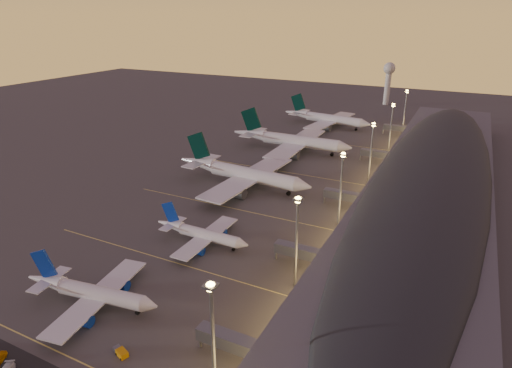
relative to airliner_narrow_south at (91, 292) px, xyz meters
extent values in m
plane|color=#3E3C39|center=(6.28, 29.72, -3.45)|extent=(700.00, 700.00, 0.00)
cylinder|color=silver|center=(3.21, 0.48, 0.06)|extent=(23.40, 7.33, 3.93)
cone|color=silver|center=(16.46, 2.48, 0.06)|extent=(4.27, 4.44, 3.93)
cone|color=silver|center=(-13.36, -2.01, 0.55)|extent=(10.89, 5.44, 3.93)
cube|color=silver|center=(2.10, 0.32, -0.63)|extent=(11.56, 33.71, 0.43)
cylinder|color=navy|center=(1.75, 7.63, -1.95)|extent=(5.59, 3.69, 2.95)
cylinder|color=navy|center=(3.92, -6.77, -1.95)|extent=(5.59, 3.69, 2.95)
cube|color=navy|center=(-12.84, -1.94, 5.64)|extent=(7.20, 1.66, 8.52)
cube|color=silver|center=(-12.10, -1.83, 1.14)|extent=(5.46, 12.33, 0.28)
cylinder|color=black|center=(12.79, 1.93, -2.68)|extent=(0.36, 0.36, 1.55)
cylinder|color=black|center=(12.79, 1.93, -2.90)|extent=(1.19, 0.84, 1.10)
cylinder|color=black|center=(0.96, 2.93, -2.68)|extent=(0.36, 0.36, 1.55)
cylinder|color=black|center=(0.96, 2.93, -2.90)|extent=(1.19, 0.84, 1.10)
cylinder|color=black|center=(1.78, -2.51, -2.68)|extent=(0.36, 0.36, 1.55)
cylinder|color=black|center=(1.78, -2.51, -2.90)|extent=(1.19, 0.84, 1.10)
cylinder|color=silver|center=(10.25, 38.13, -0.31)|extent=(20.62, 3.58, 3.51)
cone|color=silver|center=(22.22, 38.09, -0.31)|extent=(3.34, 3.52, 3.51)
cone|color=silver|center=(-4.71, 38.18, 0.12)|extent=(9.32, 3.54, 3.51)
cube|color=silver|center=(9.25, 38.13, -0.93)|extent=(6.08, 29.56, 0.39)
cylinder|color=navy|center=(9.94, 44.63, -2.11)|extent=(4.66, 2.65, 2.63)
cylinder|color=navy|center=(9.90, 31.63, -2.11)|extent=(4.66, 2.65, 2.63)
cube|color=navy|center=(-4.24, 38.18, 4.67)|extent=(6.43, 0.55, 7.61)
cube|color=silver|center=(-3.58, 38.18, 0.65)|extent=(3.36, 10.65, 0.25)
cylinder|color=black|center=(18.90, 38.10, -2.76)|extent=(0.28, 0.28, 1.38)
cylinder|color=black|center=(18.90, 38.10, -2.96)|extent=(0.98, 0.62, 0.98)
cylinder|color=black|center=(8.60, 40.59, -2.76)|extent=(0.28, 0.28, 1.38)
cylinder|color=black|center=(8.60, 40.59, -2.96)|extent=(0.98, 0.62, 0.98)
cylinder|color=black|center=(8.58, 35.68, -2.76)|extent=(0.28, 0.28, 1.38)
cylinder|color=black|center=(8.58, 35.68, -2.96)|extent=(0.98, 0.62, 0.98)
cylinder|color=silver|center=(1.04, 86.43, 1.89)|extent=(39.58, 8.71, 5.94)
cone|color=silver|center=(23.78, 84.80, 1.89)|extent=(6.74, 6.37, 5.94)
cone|color=silver|center=(-27.38, 88.45, 2.63)|extent=(18.11, 7.18, 5.94)
cube|color=silver|center=(-0.86, 86.56, 0.85)|extent=(15.45, 58.05, 0.65)
cylinder|color=slate|center=(1.31, 99.06, -1.15)|extent=(9.16, 5.07, 4.45)
cylinder|color=slate|center=(-0.49, 73.88, -1.15)|extent=(9.16, 5.07, 4.45)
cube|color=black|center=(-26.50, 88.39, 10.30)|extent=(11.74, 1.72, 13.17)
cube|color=silver|center=(-25.24, 88.30, 3.52)|extent=(7.79, 21.06, 0.42)
cylinder|color=black|center=(17.49, 85.25, -2.27)|extent=(0.51, 0.51, 2.37)
cylinder|color=black|center=(17.49, 85.25, -2.62)|extent=(1.73, 1.15, 1.66)
cylinder|color=black|center=(-1.82, 90.80, -2.27)|extent=(0.51, 0.51, 2.37)
cylinder|color=black|center=(-1.82, 90.80, -2.62)|extent=(1.73, 1.15, 1.66)
cylinder|color=black|center=(-2.41, 82.51, -2.27)|extent=(0.51, 0.51, 2.37)
cylinder|color=black|center=(-2.41, 82.51, -2.62)|extent=(1.73, 1.15, 1.66)
cylinder|color=silver|center=(0.75, 141.56, 2.09)|extent=(40.81, 6.53, 6.16)
cone|color=silver|center=(24.41, 141.78, 2.09)|extent=(6.63, 6.22, 6.16)
cone|color=silver|center=(-28.83, 141.30, 2.86)|extent=(18.46, 6.33, 6.16)
cube|color=silver|center=(-1.23, 141.55, 1.01)|extent=(12.37, 59.68, 0.68)
cylinder|color=slate|center=(-0.03, 154.66, -1.07)|extent=(9.24, 4.70, 4.62)
cylinder|color=slate|center=(0.21, 128.45, -1.07)|extent=(9.24, 4.70, 4.62)
cube|color=black|center=(-27.91, 141.31, 10.82)|extent=(12.16, 1.03, 13.68)
cube|color=silver|center=(-26.60, 141.32, 3.79)|extent=(6.77, 21.50, 0.43)
cylinder|color=black|center=(17.86, 141.72, -2.22)|extent=(0.50, 0.50, 2.47)
cylinder|color=black|center=(17.86, 141.72, -2.59)|extent=(1.74, 1.09, 1.73)
cylinder|color=black|center=(-2.58, 145.85, -2.22)|extent=(0.50, 0.50, 2.47)
cylinder|color=black|center=(-2.58, 145.85, -2.59)|extent=(1.74, 1.09, 1.73)
cylinder|color=black|center=(-2.50, 137.22, -2.22)|extent=(0.50, 0.50, 2.47)
cylinder|color=black|center=(-2.50, 137.22, -2.59)|extent=(1.74, 1.09, 1.73)
cylinder|color=silver|center=(0.63, 200.00, 1.56)|extent=(37.26, 10.75, 5.57)
cone|color=silver|center=(21.81, 196.96, 1.56)|extent=(6.67, 6.36, 5.57)
cone|color=silver|center=(-25.84, 203.80, 2.26)|extent=(17.26, 7.88, 5.57)
cube|color=silver|center=(-1.13, 200.25, 0.59)|extent=(18.23, 54.83, 0.61)
cylinder|color=slate|center=(1.73, 211.81, -1.29)|extent=(8.83, 5.32, 4.18)
cylinder|color=slate|center=(-1.64, 188.36, -1.29)|extent=(8.83, 5.32, 4.18)
cube|color=black|center=(-25.02, 203.68, 9.45)|extent=(11.00, 2.39, 12.36)
cube|color=silver|center=(-23.84, 203.51, 3.09)|extent=(8.64, 20.04, 0.39)
cylinder|color=black|center=(15.95, 197.80, -2.34)|extent=(0.50, 0.50, 2.23)
cylinder|color=black|center=(15.95, 197.80, -2.67)|extent=(1.68, 1.19, 1.56)
cylinder|color=black|center=(-1.76, 204.28, -2.34)|extent=(0.50, 0.50, 2.23)
cylinder|color=black|center=(-1.76, 204.28, -2.67)|extent=(1.68, 1.19, 1.56)
cylinder|color=black|center=(-2.86, 196.56, -2.34)|extent=(0.50, 0.50, 2.23)
cylinder|color=black|center=(-2.86, 196.56, -2.67)|extent=(1.68, 1.19, 1.56)
cube|color=#4F5055|center=(68.28, 102.22, 2.55)|extent=(40.00, 255.00, 12.00)
ellipsoid|color=black|center=(68.28, 102.22, 8.55)|extent=(39.00, 253.00, 10.92)
cube|color=#EEB251|center=(48.08, 102.22, 1.55)|extent=(0.40, 244.80, 8.00)
cube|color=slate|center=(40.28, -0.28, 1.05)|extent=(16.00, 3.20, 3.00)
cylinder|color=slate|center=(32.28, -0.28, -1.25)|extent=(0.70, 0.70, 4.40)
cube|color=slate|center=(40.28, 39.72, 1.05)|extent=(16.00, 3.20, 3.00)
cylinder|color=slate|center=(32.28, 39.72, -1.25)|extent=(0.70, 0.70, 4.40)
cube|color=slate|center=(40.28, 84.72, 1.05)|extent=(16.00, 3.20, 3.00)
cylinder|color=slate|center=(32.28, 84.72, -1.25)|extent=(0.70, 0.70, 4.40)
cube|color=slate|center=(40.28, 141.72, 1.05)|extent=(16.00, 3.20, 3.00)
cylinder|color=slate|center=(32.28, 141.72, -1.25)|extent=(0.70, 0.70, 4.40)
cube|color=slate|center=(40.28, 197.72, 1.05)|extent=(16.00, 3.20, 3.00)
cylinder|color=slate|center=(32.28, 197.72, -1.25)|extent=(0.70, 0.70, 4.40)
cylinder|color=slate|center=(42.28, -10.28, 9.05)|extent=(0.70, 0.70, 25.00)
cube|color=slate|center=(42.28, -10.28, 21.75)|extent=(2.20, 2.20, 0.50)
sphere|color=#F4C44F|center=(42.28, -10.28, 21.55)|extent=(1.80, 1.80, 1.80)
cylinder|color=slate|center=(42.28, 29.72, 9.05)|extent=(0.70, 0.70, 25.00)
cube|color=slate|center=(42.28, 29.72, 21.75)|extent=(2.20, 2.20, 0.50)
sphere|color=#F4C44F|center=(42.28, 29.72, 21.55)|extent=(1.80, 1.80, 1.80)
cylinder|color=slate|center=(42.28, 69.72, 9.05)|extent=(0.70, 0.70, 25.00)
cube|color=slate|center=(42.28, 69.72, 21.75)|extent=(2.20, 2.20, 0.50)
sphere|color=#F4C44F|center=(42.28, 69.72, 21.55)|extent=(1.80, 1.80, 1.80)
cylinder|color=slate|center=(42.28, 114.72, 9.05)|extent=(0.70, 0.70, 25.00)
cube|color=slate|center=(42.28, 114.72, 21.75)|extent=(2.20, 2.20, 0.50)
sphere|color=#F4C44F|center=(42.28, 114.72, 21.55)|extent=(1.80, 1.80, 1.80)
cylinder|color=slate|center=(42.28, 159.72, 9.05)|extent=(0.70, 0.70, 25.00)
cube|color=slate|center=(42.28, 159.72, 21.75)|extent=(2.20, 2.20, 0.50)
sphere|color=#F4C44F|center=(42.28, 159.72, 21.55)|extent=(1.80, 1.80, 1.80)
cylinder|color=slate|center=(42.28, 204.72, 9.05)|extent=(0.70, 0.70, 25.00)
cube|color=slate|center=(42.28, 204.72, 21.75)|extent=(2.20, 2.20, 0.50)
sphere|color=#F4C44F|center=(42.28, 204.72, 21.55)|extent=(1.80, 1.80, 1.80)
cylinder|color=silver|center=(16.28, 289.72, 9.55)|extent=(4.40, 4.40, 26.00)
sphere|color=silver|center=(16.28, 289.72, 24.55)|extent=(9.00, 9.00, 9.00)
cube|color=#D8C659|center=(6.28, -15.28, -3.45)|extent=(90.00, 0.36, 0.00)
cube|color=#D8C659|center=(6.28, 24.72, -3.45)|extent=(90.00, 0.36, 0.00)
cube|color=#D8C659|center=(6.28, 64.72, -3.45)|extent=(90.00, 0.36, 0.00)
cube|color=#D8C659|center=(6.28, 109.72, -3.45)|extent=(90.00, 0.36, 0.00)
cube|color=#D8C659|center=(6.28, 164.72, -3.45)|extent=(90.00, 0.36, 0.00)
cube|color=#CD8306|center=(18.94, -9.96, -2.83)|extent=(3.13, 2.51, 1.25)
cube|color=slate|center=(17.01, -9.28, -3.00)|extent=(1.99, 1.92, 0.91)
cylinder|color=black|center=(20.18, -9.49, -3.20)|extent=(0.54, 0.36, 0.50)
cylinder|color=black|center=(19.62, -11.10, -3.20)|extent=(0.54, 0.36, 0.50)
cylinder|color=black|center=(18.26, -8.82, -3.20)|extent=(0.54, 0.36, 0.50)
cylinder|color=black|center=(17.70, -10.42, -3.20)|extent=(0.54, 0.36, 0.50)
cube|color=#CD8306|center=(38.13, 4.23, -2.97)|extent=(2.44, 1.98, 0.97)
cube|color=slate|center=(36.65, 3.67, -3.10)|extent=(1.56, 1.51, 0.70)
cylinder|color=black|center=(38.64, 5.13, -3.26)|extent=(0.42, 0.29, 0.39)
cylinder|color=black|center=(39.11, 3.90, -3.26)|extent=(0.42, 0.29, 0.39)
cylinder|color=black|center=(37.16, 4.57, -3.26)|extent=(0.42, 0.29, 0.39)
cylinder|color=black|center=(37.63, 3.33, -3.26)|extent=(0.42, 0.29, 0.39)
camera|label=1|loc=(75.80, -60.36, 63.89)|focal=30.00mm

